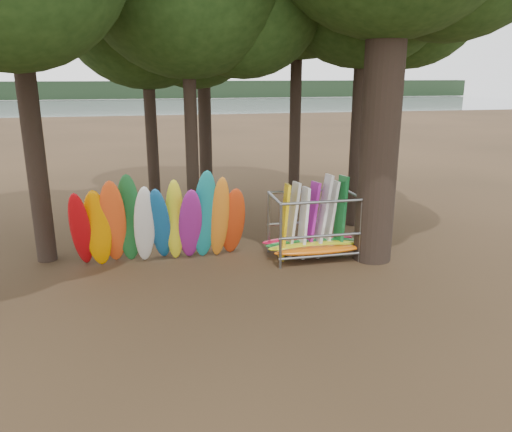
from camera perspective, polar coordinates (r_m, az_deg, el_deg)
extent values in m
plane|color=#47331E|center=(14.72, -0.82, -6.95)|extent=(120.00, 120.00, 0.00)
plane|color=gray|center=(73.56, -10.28, 11.28)|extent=(160.00, 160.00, 0.00)
cube|color=black|center=(123.37, -11.29, 13.97)|extent=(160.00, 4.00, 4.00)
cylinder|color=black|center=(16.38, -25.24, 17.34)|extent=(0.60, 0.60, 13.06)
cylinder|color=black|center=(19.12, -12.08, 13.04)|extent=(0.44, 0.44, 9.73)
cylinder|color=black|center=(21.52, -6.10, 18.66)|extent=(0.55, 0.55, 13.53)
cylinder|color=black|center=(20.08, 4.62, 16.29)|extent=(0.45, 0.45, 11.71)
cylinder|color=black|center=(16.72, -7.58, 14.10)|extent=(0.42, 0.42, 10.45)
cylinder|color=black|center=(19.20, 11.77, 15.09)|extent=(0.47, 0.47, 11.08)
cylinder|color=black|center=(15.50, 14.55, 17.36)|extent=(1.18, 1.18, 12.47)
ellipsoid|color=red|center=(15.44, -19.38, -1.57)|extent=(0.64, 1.94, 2.81)
ellipsoid|color=orange|center=(15.51, -17.65, -1.44)|extent=(0.78, 1.20, 2.69)
ellipsoid|color=#FD541B|center=(15.45, -16.02, -0.77)|extent=(0.86, 1.74, 3.01)
ellipsoid|color=#1E662E|center=(15.57, -14.33, -0.36)|extent=(0.82, 1.25, 3.05)
ellipsoid|color=silver|center=(15.30, -12.62, -1.07)|extent=(0.78, 1.69, 2.84)
ellipsoid|color=#155B9B|center=(15.40, -10.92, -1.02)|extent=(0.85, 1.92, 2.78)
ellipsoid|color=yellow|center=(15.47, -9.26, -0.54)|extent=(0.58, 1.22, 2.88)
ellipsoid|color=#922089|center=(15.40, -7.52, -1.02)|extent=(0.75, 1.63, 2.66)
ellipsoid|color=teal|center=(15.38, -5.87, 0.03)|extent=(0.85, 1.46, 3.15)
ellipsoid|color=orange|center=(15.49, -4.20, -0.24)|extent=(0.69, 1.46, 2.95)
ellipsoid|color=red|center=(15.81, -2.65, -0.67)|extent=(0.81, 1.38, 2.54)
ellipsoid|color=#DC600C|center=(15.73, 7.16, -3.89)|extent=(2.89, 0.55, 0.24)
ellipsoid|color=#CED01B|center=(16.10, 6.67, -3.40)|extent=(3.07, 0.55, 0.24)
ellipsoid|color=#1C812E|center=(16.36, 6.35, -3.07)|extent=(3.09, 0.55, 0.24)
ellipsoid|color=red|center=(16.67, 5.98, -2.70)|extent=(3.14, 0.55, 0.24)
cube|color=#E2B60B|center=(15.77, 3.25, -0.74)|extent=(0.38, 0.75, 2.44)
cube|color=silver|center=(16.05, 4.14, -0.43)|extent=(0.47, 0.79, 2.44)
cube|color=white|center=(15.97, 5.44, -0.82)|extent=(0.30, 0.76, 2.31)
cube|color=#9F1A99|center=(16.22, 6.31, -0.34)|extent=(0.49, 0.80, 2.42)
cube|color=silver|center=(16.12, 7.60, 0.01)|extent=(0.55, 0.78, 2.69)
cube|color=white|center=(16.43, 8.41, -0.18)|extent=(0.48, 0.77, 2.44)
cube|color=#1A7937|center=(16.40, 9.63, 0.03)|extent=(0.34, 0.80, 2.61)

